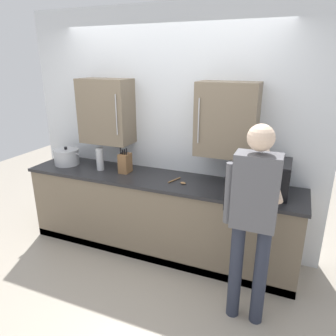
# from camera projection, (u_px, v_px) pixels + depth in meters

# --- Properties ---
(ground_plane) EXTENTS (9.27, 9.27, 0.00)m
(ground_plane) POSITION_uv_depth(u_px,v_px,m) (129.00, 285.00, 3.14)
(ground_plane) COLOR #9E9384
(back_wall_tiled) EXTENTS (3.51, 0.44, 2.70)m
(back_wall_tiled) POSITION_uv_depth(u_px,v_px,m) (168.00, 128.00, 3.57)
(back_wall_tiled) COLOR silver
(back_wall_tiled) RESTS_ON ground_plane
(counter_unit) EXTENTS (3.13, 0.63, 0.90)m
(counter_unit) POSITION_uv_depth(u_px,v_px,m) (158.00, 215.00, 3.61)
(counter_unit) COLOR #756651
(counter_unit) RESTS_ON ground_plane
(microwave_oven) EXTENTS (0.54, 0.79, 0.33)m
(microwave_oven) POSITION_uv_depth(u_px,v_px,m) (258.00, 176.00, 3.05)
(microwave_oven) COLOR black
(microwave_oven) RESTS_ON counter_unit
(knife_block) EXTENTS (0.11, 0.15, 0.30)m
(knife_block) POSITION_uv_depth(u_px,v_px,m) (125.00, 163.00, 3.60)
(knife_block) COLOR brown
(knife_block) RESTS_ON counter_unit
(stock_pot) EXTENTS (0.40, 0.31, 0.22)m
(stock_pot) POSITION_uv_depth(u_px,v_px,m) (67.00, 157.00, 3.89)
(stock_pot) COLOR #B7BABF
(stock_pot) RESTS_ON counter_unit
(thermos_flask) EXTENTS (0.09, 0.09, 0.26)m
(thermos_flask) POSITION_uv_depth(u_px,v_px,m) (100.00, 159.00, 3.68)
(thermos_flask) COLOR #B7BABF
(thermos_flask) RESTS_ON counter_unit
(wooden_spoon) EXTENTS (0.20, 0.18, 0.02)m
(wooden_spoon) POSITION_uv_depth(u_px,v_px,m) (179.00, 182.00, 3.33)
(wooden_spoon) COLOR #A37547
(wooden_spoon) RESTS_ON counter_unit
(person_figure) EXTENTS (0.44, 0.53, 1.71)m
(person_figure) POSITION_uv_depth(u_px,v_px,m) (253.00, 211.00, 2.43)
(person_figure) COLOR #282D3D
(person_figure) RESTS_ON ground_plane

